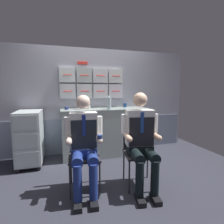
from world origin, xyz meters
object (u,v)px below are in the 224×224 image
folding_chair_right (138,146)px  coffee_cup_spare (67,108)px  crew_member_right (141,136)px  sparkling_bottle_green (82,103)px  service_trolley (30,137)px  crew_member_left (84,140)px  folding_chair_left (84,148)px

folding_chair_right → coffee_cup_spare: (-0.92, 1.19, 0.45)m
crew_member_right → coffee_cup_spare: bearing=123.8°
sparkling_bottle_green → coffee_cup_spare: sparkling_bottle_green is taller
service_trolley → folding_chair_right: service_trolley is taller
crew_member_left → coffee_cup_spare: crew_member_left is taller
folding_chair_left → crew_member_right: bearing=-20.0°
sparkling_bottle_green → coffee_cup_spare: (-0.29, 0.01, -0.10)m
folding_chair_left → folding_chair_right: same height
folding_chair_left → crew_member_right: 0.78m
folding_chair_left → crew_member_right: (0.72, -0.26, 0.18)m
service_trolley → folding_chair_left: service_trolley is taller
service_trolley → folding_chair_right: size_ratio=1.12×
folding_chair_right → sparkling_bottle_green: sparkling_bottle_green is taller
crew_member_right → folding_chair_right: bearing=81.1°
service_trolley → coffee_cup_spare: (0.64, 0.15, 0.46)m
folding_chair_left → coffee_cup_spare: (-0.18, 1.08, 0.45)m
folding_chair_right → crew_member_right: crew_member_right is taller
crew_member_left → coffee_cup_spare: bearing=97.7°
folding_chair_left → crew_member_left: crew_member_left is taller
folding_chair_right → service_trolley: bearing=146.4°
crew_member_left → folding_chair_left: bearing=84.9°
service_trolley → folding_chair_left: 1.24m
folding_chair_left → folding_chair_right: (0.74, -0.10, 0.00)m
sparkling_bottle_green → folding_chair_left: bearing=-95.6°
service_trolley → folding_chair_left: (0.82, -0.93, 0.02)m
folding_chair_left → crew_member_left: bearing=-95.1°
crew_member_left → coffee_cup_spare: (-0.17, 1.25, 0.29)m
crew_member_left → crew_member_right: 0.74m
service_trolley → coffee_cup_spare: size_ratio=13.63×
folding_chair_left → crew_member_left: size_ratio=0.68×
sparkling_bottle_green → coffee_cup_spare: bearing=177.8°
folding_chair_right → coffee_cup_spare: coffee_cup_spare is taller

